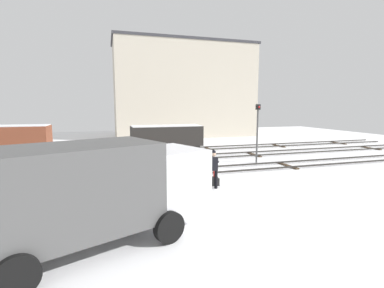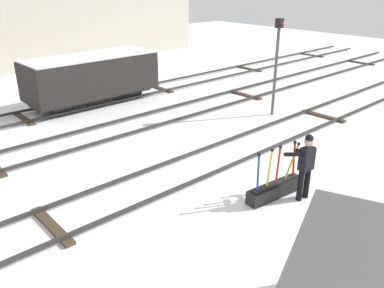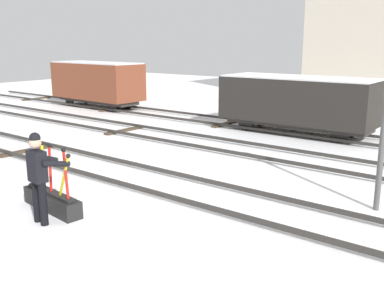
% 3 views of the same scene
% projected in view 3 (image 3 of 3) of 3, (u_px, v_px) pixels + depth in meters
% --- Properties ---
extents(ground_plane, '(60.00, 60.00, 0.00)m').
position_uv_depth(ground_plane, '(164.00, 187.00, 10.95)').
color(ground_plane, white).
extents(track_main_line, '(44.00, 1.94, 0.18)m').
position_uv_depth(track_main_line, '(164.00, 183.00, 10.93)').
color(track_main_line, '#2D2B28').
rests_on(track_main_line, ground_plane).
extents(track_siding_near, '(44.00, 1.94, 0.18)m').
position_uv_depth(track_siding_near, '(253.00, 150.00, 14.22)').
color(track_siding_near, '#2D2B28').
rests_on(track_siding_near, ground_plane).
extents(track_siding_far, '(44.00, 1.94, 0.18)m').
position_uv_depth(track_siding_far, '(303.00, 132.00, 17.10)').
color(track_siding_far, '#2D2B28').
rests_on(track_siding_far, ground_plane).
extents(switch_lever_frame, '(1.83, 0.54, 1.45)m').
position_uv_depth(switch_lever_frame, '(52.00, 199.00, 9.41)').
color(switch_lever_frame, black).
rests_on(switch_lever_frame, ground_plane).
extents(rail_worker, '(0.59, 0.71, 1.81)m').
position_uv_depth(rail_worker, '(39.00, 172.00, 8.57)').
color(rail_worker, black).
rests_on(rail_worker, ground_plane).
extents(freight_car_back_track, '(5.52, 2.18, 2.42)m').
position_uv_depth(freight_car_back_track, '(97.00, 82.00, 23.93)').
color(freight_car_back_track, '#2D2B28').
rests_on(freight_car_back_track, ground_plane).
extents(freight_car_mid_siding, '(5.81, 2.24, 2.19)m').
position_uv_depth(freight_car_mid_siding, '(298.00, 101.00, 17.01)').
color(freight_car_mid_siding, '#2D2B28').
rests_on(freight_car_mid_siding, ground_plane).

